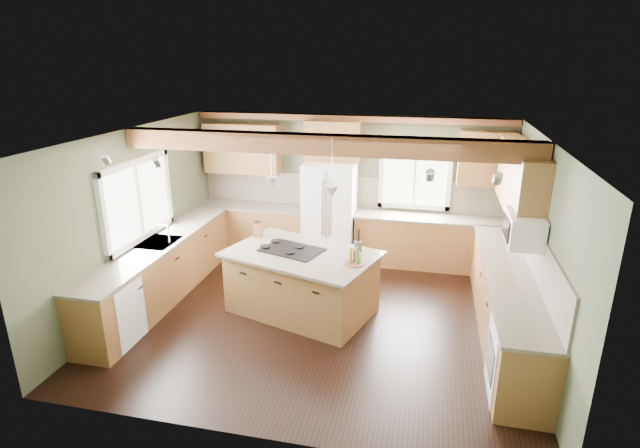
# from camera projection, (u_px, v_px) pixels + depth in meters

# --- Properties ---
(floor) EXTENTS (5.60, 5.60, 0.00)m
(floor) POSITION_uv_depth(u_px,v_px,m) (320.00, 316.00, 7.21)
(floor) COLOR black
(floor) RESTS_ON ground
(ceiling) EXTENTS (5.60, 5.60, 0.00)m
(ceiling) POSITION_uv_depth(u_px,v_px,m) (321.00, 136.00, 6.37)
(ceiling) COLOR silver
(ceiling) RESTS_ON wall_back
(wall_back) EXTENTS (5.60, 0.00, 5.60)m
(wall_back) POSITION_uv_depth(u_px,v_px,m) (350.00, 187.00, 9.10)
(wall_back) COLOR #4F573E
(wall_back) RESTS_ON ground
(wall_left) EXTENTS (0.00, 5.00, 5.00)m
(wall_left) POSITION_uv_depth(u_px,v_px,m) (136.00, 217.00, 7.37)
(wall_left) COLOR #4F573E
(wall_left) RESTS_ON ground
(wall_right) EXTENTS (0.00, 5.00, 5.00)m
(wall_right) POSITION_uv_depth(u_px,v_px,m) (539.00, 248.00, 6.21)
(wall_right) COLOR #4F573E
(wall_right) RESTS_ON ground
(ceiling_beam) EXTENTS (5.55, 0.26, 0.26)m
(ceiling_beam) POSITION_uv_depth(u_px,v_px,m) (322.00, 144.00, 6.51)
(ceiling_beam) COLOR #542918
(ceiling_beam) RESTS_ON ceiling
(soffit_trim) EXTENTS (5.55, 0.20, 0.10)m
(soffit_trim) POSITION_uv_depth(u_px,v_px,m) (351.00, 118.00, 8.61)
(soffit_trim) COLOR #542918
(soffit_trim) RESTS_ON ceiling
(backsplash_back) EXTENTS (5.58, 0.03, 0.58)m
(backsplash_back) POSITION_uv_depth(u_px,v_px,m) (350.00, 191.00, 9.12)
(backsplash_back) COLOR brown
(backsplash_back) RESTS_ON wall_back
(backsplash_right) EXTENTS (0.03, 3.70, 0.58)m
(backsplash_right) POSITION_uv_depth(u_px,v_px,m) (536.00, 253.00, 6.29)
(backsplash_right) COLOR brown
(backsplash_right) RESTS_ON wall_right
(base_cab_back_left) EXTENTS (2.02, 0.60, 0.88)m
(base_cab_back_left) POSITION_uv_depth(u_px,v_px,m) (254.00, 229.00, 9.47)
(base_cab_back_left) COLOR brown
(base_cab_back_left) RESTS_ON floor
(counter_back_left) EXTENTS (2.06, 0.64, 0.04)m
(counter_back_left) POSITION_uv_depth(u_px,v_px,m) (253.00, 206.00, 9.32)
(counter_back_left) COLOR #443E32
(counter_back_left) RESTS_ON base_cab_back_left
(base_cab_back_right) EXTENTS (2.62, 0.60, 0.88)m
(base_cab_back_right) POSITION_uv_depth(u_px,v_px,m) (430.00, 243.00, 8.79)
(base_cab_back_right) COLOR brown
(base_cab_back_right) RESTS_ON floor
(counter_back_right) EXTENTS (2.66, 0.64, 0.04)m
(counter_back_right) POSITION_uv_depth(u_px,v_px,m) (432.00, 218.00, 8.64)
(counter_back_right) COLOR #443E32
(counter_back_right) RESTS_ON base_cab_back_right
(base_cab_left) EXTENTS (0.60, 3.70, 0.88)m
(base_cab_left) POSITION_uv_depth(u_px,v_px,m) (162.00, 271.00, 7.63)
(base_cab_left) COLOR brown
(base_cab_left) RESTS_ON floor
(counter_left) EXTENTS (0.64, 3.74, 0.04)m
(counter_left) POSITION_uv_depth(u_px,v_px,m) (159.00, 243.00, 7.48)
(counter_left) COLOR #443E32
(counter_left) RESTS_ON base_cab_left
(base_cab_right) EXTENTS (0.60, 3.70, 0.88)m
(base_cab_right) POSITION_uv_depth(u_px,v_px,m) (505.00, 305.00, 6.60)
(base_cab_right) COLOR brown
(base_cab_right) RESTS_ON floor
(counter_right) EXTENTS (0.64, 3.74, 0.04)m
(counter_right) POSITION_uv_depth(u_px,v_px,m) (510.00, 273.00, 6.45)
(counter_right) COLOR #443E32
(counter_right) RESTS_ON base_cab_right
(upper_cab_back_left) EXTENTS (1.40, 0.35, 0.90)m
(upper_cab_back_left) POSITION_uv_depth(u_px,v_px,m) (242.00, 149.00, 9.14)
(upper_cab_back_left) COLOR brown
(upper_cab_back_left) RESTS_ON wall_back
(upper_cab_over_fridge) EXTENTS (0.96, 0.35, 0.70)m
(upper_cab_over_fridge) POSITION_uv_depth(u_px,v_px,m) (333.00, 141.00, 8.73)
(upper_cab_over_fridge) COLOR brown
(upper_cab_over_fridge) RESTS_ON wall_back
(upper_cab_right) EXTENTS (0.35, 2.20, 0.90)m
(upper_cab_right) POSITION_uv_depth(u_px,v_px,m) (520.00, 179.00, 6.87)
(upper_cab_right) COLOR brown
(upper_cab_right) RESTS_ON wall_right
(upper_cab_back_corner) EXTENTS (0.90, 0.35, 0.90)m
(upper_cab_back_corner) POSITION_uv_depth(u_px,v_px,m) (486.00, 159.00, 8.26)
(upper_cab_back_corner) COLOR brown
(upper_cab_back_corner) RESTS_ON wall_back
(window_left) EXTENTS (0.04, 1.60, 1.05)m
(window_left) POSITION_uv_depth(u_px,v_px,m) (137.00, 200.00, 7.33)
(window_left) COLOR white
(window_left) RESTS_ON wall_left
(window_back) EXTENTS (1.10, 0.04, 1.00)m
(window_back) POSITION_uv_depth(u_px,v_px,m) (415.00, 177.00, 8.76)
(window_back) COLOR white
(window_back) RESTS_ON wall_back
(sink) EXTENTS (0.50, 0.65, 0.03)m
(sink) POSITION_uv_depth(u_px,v_px,m) (159.00, 243.00, 7.48)
(sink) COLOR #262628
(sink) RESTS_ON counter_left
(faucet) EXTENTS (0.02, 0.02, 0.28)m
(faucet) POSITION_uv_depth(u_px,v_px,m) (169.00, 235.00, 7.40)
(faucet) COLOR #B2B2B7
(faucet) RESTS_ON sink
(dishwasher) EXTENTS (0.60, 0.60, 0.84)m
(dishwasher) POSITION_uv_depth(u_px,v_px,m) (111.00, 312.00, 6.43)
(dishwasher) COLOR white
(dishwasher) RESTS_ON floor
(oven) EXTENTS (0.60, 0.72, 0.84)m
(oven) POSITION_uv_depth(u_px,v_px,m) (519.00, 361.00, 5.40)
(oven) COLOR white
(oven) RESTS_ON floor
(microwave) EXTENTS (0.40, 0.70, 0.38)m
(microwave) POSITION_uv_depth(u_px,v_px,m) (524.00, 229.00, 6.13)
(microwave) COLOR white
(microwave) RESTS_ON wall_right
(pendant_left) EXTENTS (0.18, 0.18, 0.16)m
(pendant_left) POSITION_uv_depth(u_px,v_px,m) (272.00, 183.00, 6.99)
(pendant_left) COLOR #B2B2B7
(pendant_left) RESTS_ON ceiling
(pendant_right) EXTENTS (0.18, 0.18, 0.16)m
(pendant_right) POSITION_uv_depth(u_px,v_px,m) (332.00, 192.00, 6.53)
(pendant_right) COLOR #B2B2B7
(pendant_right) RESTS_ON ceiling
(refrigerator) EXTENTS (0.90, 0.74, 1.80)m
(refrigerator) POSITION_uv_depth(u_px,v_px,m) (330.00, 212.00, 8.94)
(refrigerator) COLOR white
(refrigerator) RESTS_ON floor
(island) EXTENTS (2.21, 1.72, 0.88)m
(island) POSITION_uv_depth(u_px,v_px,m) (302.00, 283.00, 7.22)
(island) COLOR olive
(island) RESTS_ON floor
(island_top) EXTENTS (2.37, 1.88, 0.04)m
(island_top) POSITION_uv_depth(u_px,v_px,m) (301.00, 254.00, 7.07)
(island_top) COLOR #443E32
(island_top) RESTS_ON island
(cooktop) EXTENTS (0.97, 0.79, 0.02)m
(cooktop) POSITION_uv_depth(u_px,v_px,m) (292.00, 250.00, 7.14)
(cooktop) COLOR black
(cooktop) RESTS_ON island_top
(knife_block) EXTENTS (0.14, 0.11, 0.22)m
(knife_block) POSITION_uv_depth(u_px,v_px,m) (258.00, 230.00, 7.66)
(knife_block) COLOR brown
(knife_block) RESTS_ON island_top
(utensil_crock) EXTENTS (0.12, 0.12, 0.15)m
(utensil_crock) POSITION_uv_depth(u_px,v_px,m) (358.00, 247.00, 7.08)
(utensil_crock) COLOR #463D38
(utensil_crock) RESTS_ON island_top
(bottle_tray) EXTENTS (0.28, 0.28, 0.24)m
(bottle_tray) POSITION_uv_depth(u_px,v_px,m) (354.00, 256.00, 6.64)
(bottle_tray) COLOR brown
(bottle_tray) RESTS_ON island_top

